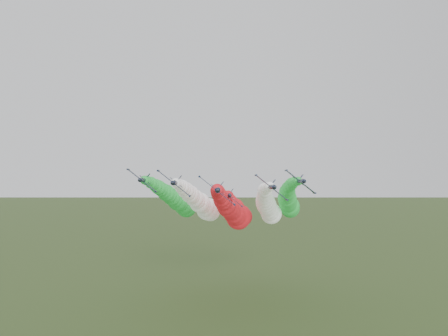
% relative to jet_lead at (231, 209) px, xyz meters
% --- Properties ---
extents(jet_lead, '(14.51, 62.16, 16.05)m').
position_rel_jet_lead_xyz_m(jet_lead, '(0.00, 0.00, 0.00)').
color(jet_lead, black).
rests_on(jet_lead, ground).
extents(jet_inner_left, '(13.94, 61.59, 15.49)m').
position_rel_jet_lead_xyz_m(jet_inner_left, '(-8.81, 8.19, 1.41)').
color(jet_inner_left, black).
rests_on(jet_inner_left, ground).
extents(jet_inner_right, '(14.21, 61.87, 15.76)m').
position_rel_jet_lead_xyz_m(jet_inner_right, '(11.40, 9.56, 0.55)').
color(jet_inner_right, black).
rests_on(jet_inner_right, ground).
extents(jet_outer_left, '(14.31, 61.97, 15.86)m').
position_rel_jet_lead_xyz_m(jet_outer_left, '(-17.28, 20.75, 1.97)').
color(jet_outer_left, black).
rests_on(jet_outer_left, ground).
extents(jet_outer_right, '(14.04, 61.69, 15.58)m').
position_rel_jet_lead_xyz_m(jet_outer_right, '(19.15, 17.55, 1.75)').
color(jet_outer_right, black).
rests_on(jet_outer_right, ground).
extents(jet_trail, '(14.24, 61.89, 15.78)m').
position_rel_jet_lead_xyz_m(jet_trail, '(3.26, 26.22, -1.94)').
color(jet_trail, black).
rests_on(jet_trail, ground).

